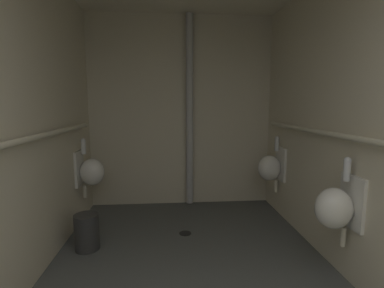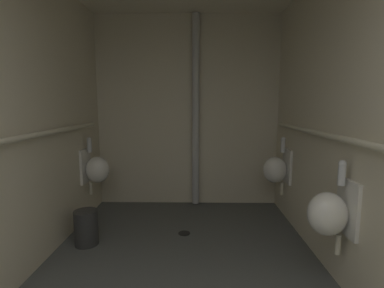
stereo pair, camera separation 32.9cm
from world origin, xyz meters
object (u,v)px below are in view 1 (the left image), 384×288
(urinal_right_far, at_px, (271,167))
(floor_drain, at_px, (185,233))
(urinal_right_mid, at_px, (336,207))
(standpipe_back_wall, at_px, (190,112))
(waste_bin, at_px, (87,232))
(urinal_left_mid, at_px, (90,171))

(urinal_right_far, height_order, floor_drain, urinal_right_far)
(urinal_right_mid, bearing_deg, standpipe_back_wall, 117.91)
(urinal_right_far, relative_size, waste_bin, 2.03)
(waste_bin, bearing_deg, urinal_right_mid, -18.41)
(standpipe_back_wall, xyz_separation_m, waste_bin, (-1.16, -1.25, -1.19))
(standpipe_back_wall, bearing_deg, urinal_left_mid, -158.06)
(urinal_right_far, distance_m, standpipe_back_wall, 1.36)
(urinal_left_mid, bearing_deg, urinal_right_far, 0.85)
(floor_drain, bearing_deg, standpipe_back_wall, 82.56)
(urinal_right_mid, bearing_deg, urinal_left_mid, 147.99)
(urinal_right_far, xyz_separation_m, floor_drain, (-1.18, -0.49, -0.65))
(urinal_right_far, bearing_deg, floor_drain, -157.42)
(urinal_left_mid, relative_size, standpipe_back_wall, 0.28)
(waste_bin, bearing_deg, urinal_left_mid, 100.23)
(standpipe_back_wall, bearing_deg, waste_bin, -132.89)
(urinal_right_mid, height_order, floor_drain, urinal_right_mid)
(urinal_left_mid, distance_m, urinal_right_mid, 2.76)
(floor_drain, bearing_deg, waste_bin, -165.19)
(standpipe_back_wall, bearing_deg, floor_drain, -97.44)
(floor_drain, xyz_separation_m, waste_bin, (-1.03, -0.27, 0.18))
(urinal_left_mid, distance_m, floor_drain, 1.41)
(urinal_right_mid, height_order, standpipe_back_wall, standpipe_back_wall)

